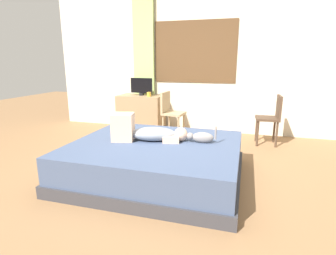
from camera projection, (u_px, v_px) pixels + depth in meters
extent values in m
plane|color=olive|center=(165.00, 180.00, 3.28)|extent=(16.00, 16.00, 0.00)
cube|color=beige|center=(203.00, 60.00, 5.34)|extent=(6.40, 0.12, 2.90)
cube|color=brown|center=(195.00, 52.00, 5.28)|extent=(1.63, 0.02, 1.19)
cube|color=white|center=(195.00, 52.00, 5.28)|extent=(1.55, 0.02, 1.11)
cube|color=#38383D|center=(156.00, 172.00, 3.35)|extent=(2.05, 1.77, 0.14)
cube|color=#425170|center=(156.00, 155.00, 3.29)|extent=(1.99, 1.72, 0.31)
ellipsoid|color=#8C939E|center=(154.00, 134.00, 3.33)|extent=(0.61, 0.39, 0.17)
sphere|color=beige|center=(181.00, 134.00, 3.31)|extent=(0.17, 0.17, 0.17)
cube|color=beige|center=(123.00, 127.00, 3.32)|extent=(0.31, 0.30, 0.34)
cube|color=beige|center=(171.00, 138.00, 3.33)|extent=(0.26, 0.32, 0.08)
ellipsoid|color=gray|center=(203.00, 138.00, 3.24)|extent=(0.27, 0.13, 0.13)
sphere|color=gray|center=(190.00, 136.00, 3.27)|extent=(0.08, 0.08, 0.08)
cylinder|color=gray|center=(216.00, 133.00, 3.20)|extent=(0.02, 0.02, 0.16)
cube|color=#997A56|center=(141.00, 113.00, 5.55)|extent=(0.90, 0.56, 0.74)
cylinder|color=black|center=(142.00, 94.00, 5.45)|extent=(0.10, 0.10, 0.05)
cube|color=black|center=(141.00, 85.00, 5.41)|extent=(0.48, 0.09, 0.30)
cylinder|color=gold|center=(149.00, 94.00, 5.27)|extent=(0.08, 0.08, 0.09)
cylinder|color=tan|center=(184.00, 125.00, 5.17)|extent=(0.04, 0.04, 0.44)
cylinder|color=tan|center=(178.00, 128.00, 4.89)|extent=(0.04, 0.04, 0.44)
cylinder|color=tan|center=(169.00, 124.00, 5.28)|extent=(0.04, 0.04, 0.44)
cylinder|color=tan|center=(163.00, 127.00, 5.01)|extent=(0.04, 0.04, 0.44)
cube|color=tan|center=(174.00, 114.00, 5.03)|extent=(0.42, 0.42, 0.04)
cube|color=tan|center=(165.00, 102.00, 5.04)|extent=(0.08, 0.38, 0.38)
cylinder|color=#4C3828|center=(258.00, 134.00, 4.55)|extent=(0.04, 0.04, 0.44)
cylinder|color=#4C3828|center=(256.00, 129.00, 4.83)|extent=(0.04, 0.04, 0.44)
cylinder|color=#4C3828|center=(277.00, 135.00, 4.47)|extent=(0.04, 0.04, 0.44)
cylinder|color=#4C3828|center=(274.00, 130.00, 4.76)|extent=(0.04, 0.04, 0.44)
cube|color=#4C3828|center=(267.00, 118.00, 4.60)|extent=(0.39, 0.39, 0.04)
cube|color=#4C3828|center=(279.00, 107.00, 4.51)|extent=(0.06, 0.38, 0.38)
cube|color=#ADCC75|center=(144.00, 65.00, 5.58)|extent=(0.44, 0.06, 2.69)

